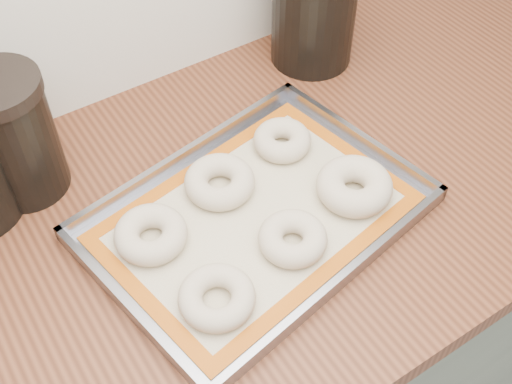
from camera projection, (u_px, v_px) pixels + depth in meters
cabinet at (239, 355)px, 1.30m from camera, size 3.00×0.65×0.86m
countertop at (233, 214)px, 0.96m from camera, size 3.06×0.68×0.04m
baking_tray at (256, 216)px, 0.92m from camera, size 0.51×0.41×0.03m
baking_mat at (256, 217)px, 0.92m from camera, size 0.46×0.36×0.00m
bagel_front_left at (217, 297)px, 0.82m from camera, size 0.11×0.11×0.03m
bagel_front_mid at (293, 239)px, 0.88m from camera, size 0.13×0.13×0.03m
bagel_front_right at (354, 186)px, 0.94m from camera, size 0.15×0.15×0.04m
bagel_back_left at (151, 234)px, 0.88m from camera, size 0.14×0.14×0.04m
bagel_back_mid at (220, 182)px, 0.95m from camera, size 0.12×0.12×0.04m
bagel_back_right at (282, 140)px, 1.01m from camera, size 0.12×0.12×0.03m
canister_mid at (12, 136)px, 0.90m from camera, size 0.13×0.13×0.20m
canister_right at (314, 8)px, 1.10m from camera, size 0.15×0.15×0.21m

